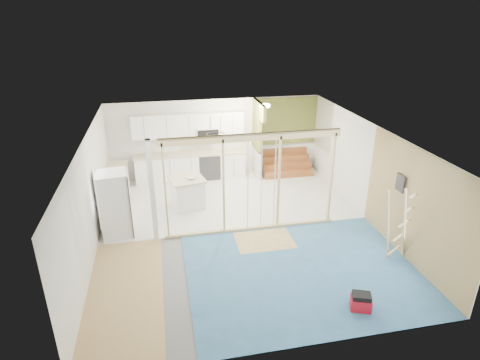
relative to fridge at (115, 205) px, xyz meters
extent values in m
cube|color=slate|center=(3.05, -0.45, -0.85)|extent=(7.00, 8.00, 0.01)
cube|color=white|center=(3.05, -0.45, 1.75)|extent=(7.00, 8.00, 0.01)
cube|color=silver|center=(3.05, 3.55, 0.45)|extent=(7.00, 0.01, 2.60)
cube|color=silver|center=(3.05, -4.45, 0.45)|extent=(7.00, 0.01, 2.60)
cube|color=silver|center=(-0.45, -0.45, 0.45)|extent=(0.01, 8.00, 2.60)
cube|color=silver|center=(6.55, -0.45, 0.45)|extent=(0.01, 8.00, 2.60)
cube|color=silver|center=(3.05, 1.55, -0.84)|extent=(7.00, 4.00, 0.02)
cube|color=teal|center=(4.05, -2.45, -0.84)|extent=(5.00, 4.00, 0.02)
cube|color=tan|center=(0.30, -2.45, -0.84)|extent=(1.50, 4.00, 0.02)
cube|color=tan|center=(3.55, -1.05, -0.83)|extent=(1.40, 1.00, 0.01)
cube|color=tan|center=(3.35, -0.45, 1.65)|extent=(4.40, 0.09, 0.18)
cube|color=tan|center=(3.35, -0.45, -0.80)|extent=(4.40, 0.09, 0.06)
cube|color=silver|center=(0.95, -0.45, 0.45)|extent=(0.12, 0.14, 2.60)
cube|color=tan|center=(1.25, -0.45, 0.45)|extent=(0.04, 0.09, 2.40)
cube|color=tan|center=(2.65, -0.45, 0.45)|extent=(0.05, 0.09, 2.40)
cube|color=tan|center=(4.05, -0.45, 0.45)|extent=(0.04, 0.09, 2.40)
cube|color=tan|center=(5.45, -0.45, 0.45)|extent=(0.04, 0.09, 2.40)
cylinder|color=silver|center=(3.25, -0.48, 0.37)|extent=(0.02, 0.02, 2.35)
cylinder|color=silver|center=(3.95, -0.43, 0.37)|extent=(0.02, 0.02, 2.35)
cylinder|color=silver|center=(3.60, -0.45, 0.37)|extent=(0.02, 0.02, 2.35)
cube|color=white|center=(2.15, 3.25, -0.41)|extent=(3.60, 0.60, 0.88)
cube|color=beige|center=(2.15, 3.25, 0.06)|extent=(3.66, 0.64, 0.05)
cube|color=white|center=(-0.15, 2.15, -0.41)|extent=(0.60, 1.60, 0.88)
cube|color=beige|center=(-0.15, 2.15, 0.06)|extent=(0.64, 1.64, 0.05)
cube|color=white|center=(2.15, 3.37, 1.00)|extent=(3.60, 0.34, 0.75)
cube|color=silver|center=(2.75, 3.33, 0.70)|extent=(0.72, 0.38, 0.36)
cube|color=black|center=(2.75, 3.14, 0.70)|extent=(0.68, 0.02, 0.30)
cube|color=olive|center=(4.35, 3.10, 0.95)|extent=(0.10, 0.90, 1.60)
cube|color=white|center=(4.35, 3.10, -0.40)|extent=(0.10, 0.90, 0.90)
cube|color=olive|center=(4.35, 2.40, 1.50)|extent=(0.10, 0.50, 0.50)
cube|color=olive|center=(5.45, 3.52, 0.90)|extent=(2.20, 0.04, 1.60)
cube|color=white|center=(5.45, 3.52, -0.40)|extent=(2.20, 0.04, 0.90)
cube|color=brown|center=(5.40, 2.75, -0.75)|extent=(1.70, 0.26, 0.20)
cube|color=brown|center=(5.40, 3.01, -0.55)|extent=(1.70, 0.26, 0.20)
cube|color=brown|center=(5.40, 3.27, -0.35)|extent=(1.70, 0.26, 0.20)
cube|color=brown|center=(5.40, 3.53, -0.15)|extent=(1.70, 0.26, 0.20)
torus|color=black|center=(2.75, 1.45, 1.20)|extent=(0.52, 0.52, 0.02)
cylinder|color=black|center=(2.60, 1.45, 1.45)|extent=(0.01, 0.01, 0.50)
cylinder|color=black|center=(2.90, 1.45, 1.45)|extent=(0.01, 0.01, 0.50)
cylinder|color=#323237|center=(2.65, 1.35, 1.05)|extent=(0.14, 0.14, 0.14)
cylinder|color=#323237|center=(2.87, 1.55, 1.07)|extent=(0.12, 0.12, 0.12)
cube|color=tan|center=(6.53, -2.45, 0.45)|extent=(0.02, 4.00, 2.60)
cube|color=#323237|center=(6.48, -1.85, 0.80)|extent=(0.04, 0.30, 0.40)
cylinder|color=#FFEABF|center=(4.45, 2.55, 1.69)|extent=(0.32, 0.32, 0.08)
cube|color=white|center=(-0.01, 0.00, 0.00)|extent=(0.84, 0.81, 1.69)
cube|color=#323237|center=(0.35, 0.00, 0.00)|extent=(0.13, 0.67, 1.66)
cube|color=white|center=(1.87, 1.20, -0.43)|extent=(0.97, 0.97, 0.83)
cube|color=beige|center=(1.87, 1.20, 0.03)|extent=(1.08, 1.08, 0.05)
imported|color=silver|center=(2.00, 1.12, 0.08)|extent=(0.28, 0.28, 0.06)
imported|color=silver|center=(0.76, 3.19, 0.22)|extent=(0.11, 0.11, 0.28)
imported|color=silver|center=(3.75, 3.28, 0.17)|extent=(0.09, 0.09, 0.17)
cube|color=#B51020|center=(4.71, -3.78, -0.71)|extent=(0.45, 0.40, 0.26)
cube|color=black|center=(4.71, -3.78, -0.53)|extent=(0.41, 0.35, 0.09)
cube|color=#D0B77F|center=(5.96, -2.40, 0.07)|extent=(0.41, 0.21, 1.80)
cube|color=#D0B77F|center=(6.36, -2.40, 0.07)|extent=(0.41, 0.21, 1.80)
cube|color=#D0B77F|center=(6.21, -2.40, -0.60)|extent=(0.41, 0.21, 0.12)
cube|color=#D0B77F|center=(6.28, -2.40, -0.25)|extent=(0.41, 0.21, 0.12)
cube|color=#D0B77F|center=(6.35, -2.40, 0.09)|extent=(0.41, 0.21, 0.12)
cube|color=#D0B77F|center=(6.42, -2.40, 0.44)|extent=(0.41, 0.21, 0.12)
cube|color=#D0B77F|center=(6.50, -2.40, 0.79)|extent=(0.41, 0.21, 0.12)
camera|label=1|loc=(1.26, -9.25, 4.42)|focal=30.00mm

